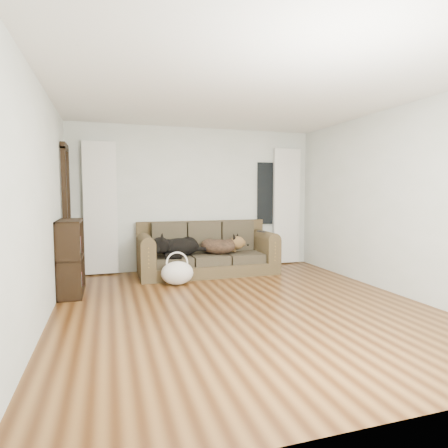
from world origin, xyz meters
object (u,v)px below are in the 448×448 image
object	(u,v)px
dog_shepherd	(220,246)
tote_bag	(177,274)
sofa	(208,248)
dog_black_lab	(177,248)
bookshelf	(71,259)

from	to	relation	value
dog_shepherd	tote_bag	xyz separation A→B (m)	(-0.87, -0.58, -0.33)
dog_shepherd	tote_bag	size ratio (longest dim) A/B	1.28
sofa	tote_bag	size ratio (longest dim) A/B	4.75
sofa	dog_black_lab	size ratio (longest dim) A/B	3.26
tote_bag	dog_black_lab	bearing A→B (deg)	80.20
dog_black_lab	dog_shepherd	bearing A→B (deg)	-9.14
dog_black_lab	dog_shepherd	distance (m)	0.77
dog_shepherd	tote_bag	distance (m)	1.10
sofa	dog_black_lab	bearing A→B (deg)	-173.23
dog_shepherd	dog_black_lab	bearing A→B (deg)	29.19
dog_black_lab	dog_shepherd	xyz separation A→B (m)	(0.77, 0.01, 0.01)
sofa	dog_shepherd	xyz separation A→B (m)	(0.21, -0.05, 0.04)
dog_black_lab	bookshelf	world-z (taller)	bookshelf
sofa	dog_black_lab	distance (m)	0.56
dog_black_lab	bookshelf	bearing A→B (deg)	-167.82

